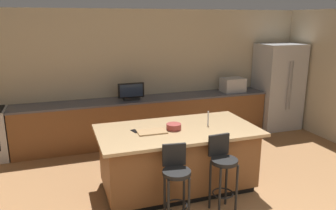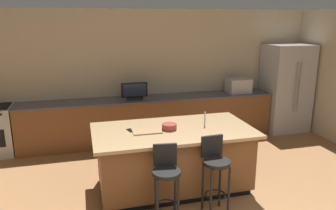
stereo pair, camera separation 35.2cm
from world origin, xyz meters
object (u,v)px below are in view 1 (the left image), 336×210
Objects in this scene: fruit_bowl at (174,127)px; kitchen_island at (177,158)px; tv_monitor at (131,92)px; microwave at (233,85)px; bar_stool_right at (223,167)px; cutting_board at (152,132)px; cell_phone at (135,131)px; bar_stool_left at (176,178)px; refrigerator at (278,87)px.

kitchen_island is at bearing 5.49° from fruit_bowl.
kitchen_island is at bearing -83.25° from tv_monitor.
microwave reaches higher than bar_stool_right.
microwave reaches higher than cutting_board.
cell_phone reaches higher than kitchen_island.
bar_stool_right is 6.72× the size of cell_phone.
microwave is at bearing 1.31° from tv_monitor.
bar_stool_left is at bearing -84.62° from cutting_board.
bar_stool_right is at bearing -121.31° from microwave.
microwave is at bearing 55.26° from bar_stool_right.
fruit_bowl is at bearing 115.26° from bar_stool_right.
bar_stool_right is 0.91m from fruit_bowl.
bar_stool_left is 2.47× the size of cutting_board.
bar_stool_left is (-0.31, -0.80, 0.12)m from kitchen_island.
kitchen_island is 0.49m from fruit_bowl.
cell_phone is (-0.28, 0.89, 0.33)m from bar_stool_left.
tv_monitor is (-0.23, 1.97, 0.58)m from kitchen_island.
tv_monitor is 0.52× the size of bar_stool_left.
bar_stool_right is 1.07m from cutting_board.
tv_monitor is 2.01m from cutting_board.
refrigerator is 4.78× the size of cutting_board.
bar_stool_left is 0.66m from bar_stool_right.
kitchen_island is 15.15× the size of cell_phone.
refrigerator is at bearing 9.89° from cell_phone.
kitchen_island is 10.82× the size of fruit_bowl.
microwave is 0.48× the size of bar_stool_right.
microwave is 3.70m from bar_stool_left.
refrigerator reaches higher than bar_stool_left.
bar_stool_left is at bearing -107.68° from fruit_bowl.
bar_stool_right is 4.80× the size of fruit_bowl.
tv_monitor is 1.93m from cell_phone.
bar_stool_right reaches higher than fruit_bowl.
cutting_board is (-0.39, -0.03, 0.46)m from kitchen_island.
fruit_bowl is 1.40× the size of cell_phone.
tv_monitor is at bearing 98.56° from bar_stool_right.
kitchen_island is 2.07m from tv_monitor.
kitchen_island is 2.31× the size of bar_stool_left.
fruit_bowl is 0.33m from cutting_board.
microwave is (-1.11, 0.07, 0.10)m from refrigerator.
refrigerator is at bearing -0.37° from tv_monitor.
microwave is at bearing 45.02° from kitchen_island.
cell_phone is (-0.54, 0.09, -0.04)m from fruit_bowl.
kitchen_island is 0.76m from cell_phone.
tv_monitor is at bearing 179.63° from refrigerator.
bar_stool_right reaches higher than cutting_board.
bar_stool_right is at bearing -57.93° from cell_phone.
tv_monitor is 2.81m from bar_stool_right.
fruit_bowl reaches higher than cutting_board.
kitchen_island is 2.25× the size of bar_stool_right.
cell_phone is at bearing 171.78° from kitchen_island.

